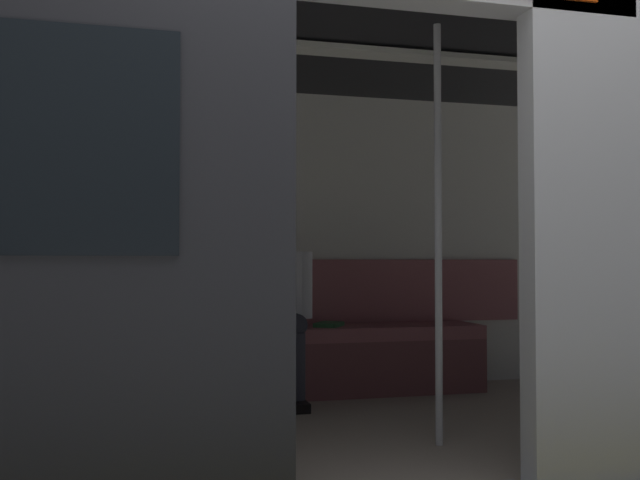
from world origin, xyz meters
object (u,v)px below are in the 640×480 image
train_car (323,157)px  book (329,324)px  handbag (197,316)px  grab_pole_door (279,230)px  grab_pole_far (438,233)px  person_seated (273,295)px  bench_seat (296,344)px

train_car → book: 1.40m
train_car → handbag: train_car is taller
handbag → book: handbag is taller
handbag → train_car: bearing=120.4°
grab_pole_door → grab_pole_far: same height
handbag → grab_pole_door: (-0.23, 1.55, 0.49)m
person_seated → grab_pole_far: bearing=113.9°
bench_seat → person_seated: (0.17, 0.05, 0.33)m
bench_seat → grab_pole_far: grab_pole_far is taller
bench_seat → handbag: bearing=-4.4°
bench_seat → person_seated: size_ratio=2.18×
person_seated → grab_pole_far: size_ratio=0.58×
bench_seat → book: book is taller
grab_pole_far → grab_pole_door: bearing=10.1°
bench_seat → handbag: size_ratio=9.92×
bench_seat → grab_pole_door: size_ratio=1.25×
bench_seat → person_seated: bearing=17.4°
train_car → grab_pole_far: 0.76m
train_car → handbag: size_ratio=24.62×
bench_seat → book: bearing=-172.4°
grab_pole_door → bench_seat: bearing=-105.3°
train_car → bench_seat: 1.44m
handbag → book: 0.87m
train_car → person_seated: train_car is taller
handbag → book: (-0.87, 0.02, -0.07)m
train_car → person_seated: 1.18m
bench_seat → grab_pole_door: (0.41, 1.50, 0.68)m
book → grab_pole_far: grab_pole_far is taller
train_car → bench_seat: bearing=-93.7°
person_seated → handbag: 0.50m
handbag → book: bearing=178.8°
bench_seat → book: 0.26m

